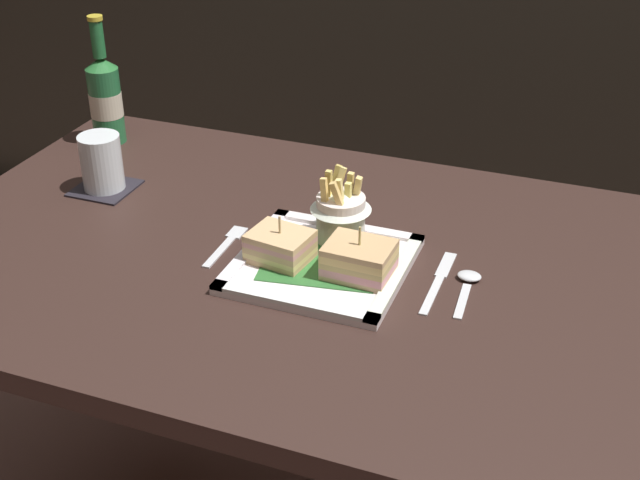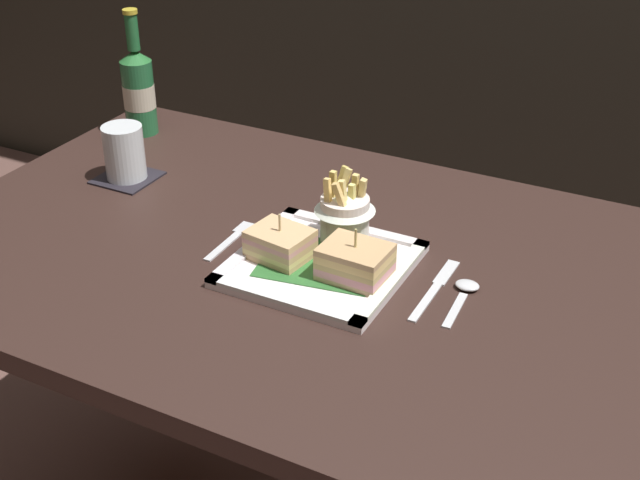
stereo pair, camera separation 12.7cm
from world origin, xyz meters
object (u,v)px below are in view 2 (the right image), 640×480
object	(u,v)px
beer_bottle	(139,90)
water_glass	(125,156)
fork	(232,238)
square_plate	(321,265)
knife	(436,287)
dining_table	(319,312)
sandwich_half_left	(280,244)
fries_cup	(345,211)
sandwich_half_right	(355,262)
spoon	(464,291)

from	to	relation	value
beer_bottle	water_glass	world-z (taller)	beer_bottle
fork	square_plate	bearing A→B (deg)	-4.58
fork	knife	distance (m)	0.33
fork	dining_table	bearing A→B (deg)	4.94
sandwich_half_left	water_glass	world-z (taller)	water_glass
fries_cup	sandwich_half_right	bearing A→B (deg)	-55.75
sandwich_half_right	dining_table	bearing A→B (deg)	153.59
sandwich_half_right	spoon	size ratio (longest dim) A/B	0.81
dining_table	fork	distance (m)	0.18
dining_table	beer_bottle	size ratio (longest dim) A/B	5.17
dining_table	sandwich_half_left	size ratio (longest dim) A/B	13.15
fork	knife	size ratio (longest dim) A/B	0.75
sandwich_half_right	fork	bearing A→B (deg)	173.38
square_plate	sandwich_half_left	xyz separation A→B (m)	(-0.06, -0.01, 0.03)
dining_table	beer_bottle	bearing A→B (deg)	153.38
fries_cup	square_plate	bearing A→B (deg)	-91.54
square_plate	fork	world-z (taller)	square_plate
fork	spoon	xyz separation A→B (m)	(0.37, 0.02, 0.00)
sandwich_half_left	fries_cup	xyz separation A→B (m)	(0.06, 0.09, 0.03)
sandwich_half_right	beer_bottle	distance (m)	0.69
spoon	fork	bearing A→B (deg)	-177.09
square_plate	fries_cup	world-z (taller)	fries_cup
square_plate	knife	distance (m)	0.17
knife	fries_cup	bearing A→B (deg)	165.06
dining_table	water_glass	world-z (taller)	water_glass
beer_bottle	square_plate	bearing A→B (deg)	-28.04
beer_bottle	water_glass	size ratio (longest dim) A/B	2.55
sandwich_half_left	sandwich_half_right	size ratio (longest dim) A/B	1.00
dining_table	sandwich_half_left	world-z (taller)	sandwich_half_left
fries_cup	spoon	world-z (taller)	fries_cup
fries_cup	beer_bottle	size ratio (longest dim) A/B	0.47
fries_cup	fork	xyz separation A→B (m)	(-0.17, -0.06, -0.06)
sandwich_half_right	beer_bottle	size ratio (longest dim) A/B	0.40
dining_table	square_plate	xyz separation A→B (m)	(0.02, -0.03, 0.11)
knife	sandwich_half_left	bearing A→B (deg)	-169.66
knife	spoon	distance (m)	0.04
fork	beer_bottle	bearing A→B (deg)	144.16
square_plate	spoon	bearing A→B (deg)	8.65
water_glass	beer_bottle	bearing A→B (deg)	120.05
square_plate	water_glass	size ratio (longest dim) A/B	2.55
square_plate	sandwich_half_left	size ratio (longest dim) A/B	2.54
dining_table	square_plate	bearing A→B (deg)	-56.93
dining_table	water_glass	size ratio (longest dim) A/B	13.20
dining_table	water_glass	distance (m)	0.46
fork	spoon	size ratio (longest dim) A/B	1.08
water_glass	knife	size ratio (longest dim) A/B	0.56
dining_table	sandwich_half_right	xyz separation A→B (m)	(0.08, -0.04, 0.14)
dining_table	knife	xyz separation A→B (m)	(0.19, 0.00, 0.10)
fries_cup	fork	size ratio (longest dim) A/B	0.90
sandwich_half_right	water_glass	distance (m)	0.52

